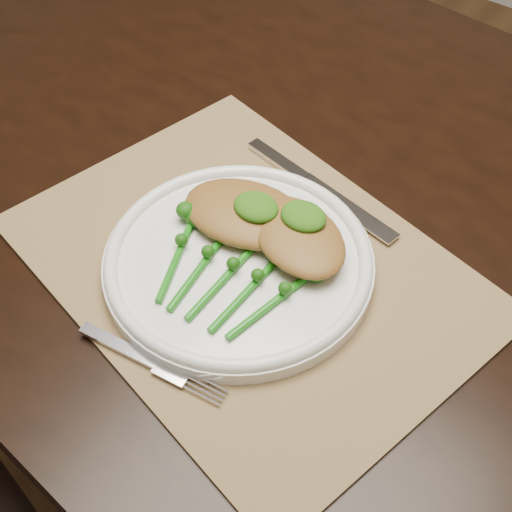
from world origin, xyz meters
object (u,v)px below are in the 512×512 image
Objects in this scene: dining_table at (274,335)px; broccolini_bundle at (223,280)px; chicken_fillet_left at (245,213)px; dinner_plate at (238,261)px; placemat at (247,266)px.

dining_table is 0.45m from broccolini_bundle.
chicken_fillet_left is 0.84× the size of broccolini_bundle.
broccolini_bundle is (0.07, -0.20, 0.40)m from dining_table.
chicken_fillet_left is 0.09m from broccolini_bundle.
chicken_fillet_left reaches higher than dinner_plate.
dining_table is 5.83× the size of dinner_plate.
dinner_plate is 0.06m from chicken_fillet_left.
dining_table is at bearing 111.43° from dinner_plate.
dinner_plate is (0.07, -0.17, 0.39)m from dining_table.
placemat reaches higher than dining_table.
placemat is at bearing 88.55° from broccolini_bundle.
chicken_fillet_left reaches higher than placemat.
placemat is 1.70× the size of dinner_plate.
placemat is 2.90× the size of broccolini_bundle.
placemat is 0.06m from chicken_fillet_left.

